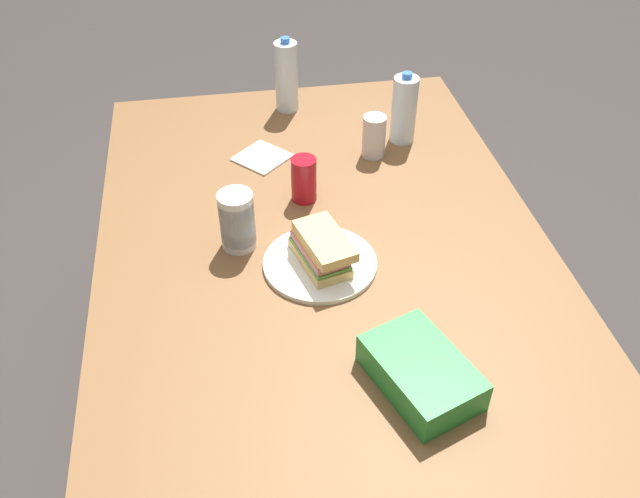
{
  "coord_description": "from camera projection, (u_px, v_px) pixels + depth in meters",
  "views": [
    {
      "loc": [
        1.24,
        -0.22,
        1.81
      ],
      "look_at": [
        0.08,
        -0.02,
        0.8
      ],
      "focal_mm": 38.03,
      "sensor_mm": 36.0,
      "label": 1
    }
  ],
  "objects": [
    {
      "name": "water_bottle_tall",
      "position": [
        286.0,
        76.0,
        2.08
      ],
      "size": [
        0.07,
        0.07,
        0.23
      ],
      "color": "silver",
      "rests_on": "dining_table"
    },
    {
      "name": "paper_napkin",
      "position": [
        262.0,
        157.0,
        1.93
      ],
      "size": [
        0.18,
        0.18,
        0.01
      ],
      "primitive_type": "cube",
      "rotation": [
        0.0,
        0.0,
        0.74
      ],
      "color": "white",
      "rests_on": "dining_table"
    },
    {
      "name": "ground_plane",
      "position": [
        323.0,
        425.0,
        2.14
      ],
      "size": [
        8.0,
        8.0,
        0.0
      ],
      "primitive_type": "plane",
      "color": "#383330"
    },
    {
      "name": "dining_table",
      "position": [
        324.0,
        268.0,
        1.7
      ],
      "size": [
        1.61,
        1.09,
        0.75
      ],
      "color": "brown",
      "rests_on": "ground_plane"
    },
    {
      "name": "paper_plate",
      "position": [
        320.0,
        263.0,
        1.58
      ],
      "size": [
        0.27,
        0.27,
        0.01
      ],
      "primitive_type": "cylinder",
      "color": "white",
      "rests_on": "dining_table"
    },
    {
      "name": "sandwich",
      "position": [
        321.0,
        249.0,
        1.55
      ],
      "size": [
        0.2,
        0.14,
        0.08
      ],
      "color": "#DBB26B",
      "rests_on": "paper_plate"
    },
    {
      "name": "soda_can_red",
      "position": [
        304.0,
        179.0,
        1.74
      ],
      "size": [
        0.07,
        0.07,
        0.12
      ],
      "primitive_type": "cylinder",
      "color": "maroon",
      "rests_on": "dining_table"
    },
    {
      "name": "plastic_cup_stack",
      "position": [
        237.0,
        221.0,
        1.59
      ],
      "size": [
        0.08,
        0.08,
        0.15
      ],
      "color": "silver",
      "rests_on": "dining_table"
    },
    {
      "name": "soda_can_silver",
      "position": [
        374.0,
        136.0,
        1.9
      ],
      "size": [
        0.07,
        0.07,
        0.12
      ],
      "primitive_type": "cylinder",
      "color": "silver",
      "rests_on": "dining_table"
    },
    {
      "name": "chip_bag",
      "position": [
        421.0,
        372.0,
        1.3
      ],
      "size": [
        0.27,
        0.22,
        0.07
      ],
      "primitive_type": "cube",
      "rotation": [
        0.0,
        0.0,
        0.35
      ],
      "color": "#268C38",
      "rests_on": "dining_table"
    },
    {
      "name": "water_bottle_spare",
      "position": [
        404.0,
        109.0,
        1.94
      ],
      "size": [
        0.07,
        0.07,
        0.21
      ],
      "color": "silver",
      "rests_on": "dining_table"
    }
  ]
}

